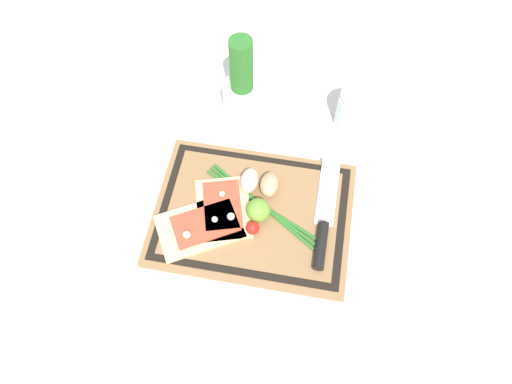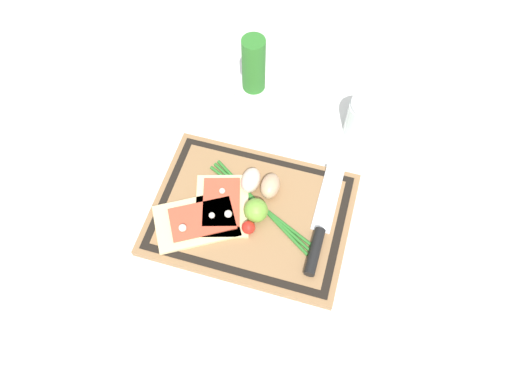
% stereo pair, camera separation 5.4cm
% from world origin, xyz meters
% --- Properties ---
extents(ground_plane, '(6.00, 6.00, 0.00)m').
position_xyz_m(ground_plane, '(0.00, 0.00, 0.00)').
color(ground_plane, silver).
extents(cutting_board, '(0.41, 0.31, 0.02)m').
position_xyz_m(cutting_board, '(0.00, 0.00, 0.01)').
color(cutting_board, '#997047').
rests_on(cutting_board, ground_plane).
extents(pizza_slice_near, '(0.20, 0.18, 0.02)m').
position_xyz_m(pizza_slice_near, '(-0.10, -0.05, 0.03)').
color(pizza_slice_near, beige).
rests_on(pizza_slice_near, cutting_board).
extents(pizza_slice_far, '(0.15, 0.17, 0.02)m').
position_xyz_m(pizza_slice_far, '(-0.06, -0.00, 0.03)').
color(pizza_slice_far, beige).
rests_on(pizza_slice_far, cutting_board).
extents(knife, '(0.04, 0.26, 0.02)m').
position_xyz_m(knife, '(0.15, -0.02, 0.03)').
color(knife, silver).
rests_on(knife, cutting_board).
extents(egg_brown, '(0.04, 0.06, 0.04)m').
position_xyz_m(egg_brown, '(0.03, 0.06, 0.04)').
color(egg_brown, tan).
rests_on(egg_brown, cutting_board).
extents(egg_pink, '(0.04, 0.06, 0.04)m').
position_xyz_m(egg_pink, '(-0.02, 0.06, 0.04)').
color(egg_pink, beige).
rests_on(egg_pink, cutting_board).
extents(lime, '(0.05, 0.05, 0.05)m').
position_xyz_m(lime, '(0.01, -0.01, 0.05)').
color(lime, '#70A838').
rests_on(lime, cutting_board).
extents(cherry_tomato_red, '(0.03, 0.03, 0.03)m').
position_xyz_m(cherry_tomato_red, '(0.01, -0.04, 0.03)').
color(cherry_tomato_red, red).
rests_on(cherry_tomato_red, cutting_board).
extents(scallion_bunch, '(0.26, 0.17, 0.01)m').
position_xyz_m(scallion_bunch, '(0.02, 0.02, 0.02)').
color(scallion_bunch, '#2D7528').
rests_on(scallion_bunch, cutting_board).
extents(herb_pot, '(0.09, 0.09, 0.22)m').
position_xyz_m(herb_pot, '(-0.07, 0.28, 0.08)').
color(herb_pot, white).
rests_on(herb_pot, ground_plane).
extents(sauce_jar, '(0.08, 0.08, 0.10)m').
position_xyz_m(sauce_jar, '(0.18, 0.28, 0.04)').
color(sauce_jar, silver).
rests_on(sauce_jar, ground_plane).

